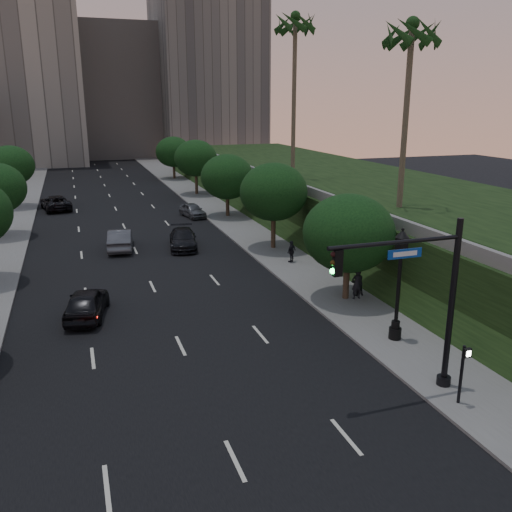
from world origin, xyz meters
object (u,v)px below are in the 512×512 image
object	(u,v)px
sedan_near_right	(183,239)
sedan_far_right	(193,210)
traffic_signal_mast	(428,306)
sedan_near_left	(87,303)
street_lamp	(398,290)
pedestrian_a	(357,284)
sedan_far_left	(56,203)
pedestrian_b	(357,282)
pedestrian_c	(292,251)
sedan_mid_left	(120,239)

from	to	relation	value
sedan_near_right	sedan_far_right	distance (m)	11.91
traffic_signal_mast	sedan_near_left	world-z (taller)	traffic_signal_mast
street_lamp	pedestrian_a	world-z (taller)	street_lamp
sedan_far_left	pedestrian_b	xyz separation A→B (m)	(17.19, -34.24, 0.17)
sedan_far_right	pedestrian_b	world-z (taller)	pedestrian_b
street_lamp	pedestrian_c	size ratio (longest dim) A/B	3.60
sedan_mid_left	pedestrian_c	distance (m)	13.68
pedestrian_a	pedestrian_c	bearing A→B (deg)	-83.75
sedan_near_left	pedestrian_b	world-z (taller)	pedestrian_b
pedestrian_a	pedestrian_b	bearing A→B (deg)	-121.74
street_lamp	sedan_far_right	world-z (taller)	street_lamp
pedestrian_c	sedan_near_right	bearing A→B (deg)	-80.48
sedan_far_left	pedestrian_a	size ratio (longest dim) A/B	3.15
sedan_far_right	pedestrian_b	distance (m)	26.22
sedan_far_left	traffic_signal_mast	bearing A→B (deg)	98.03
traffic_signal_mast	sedan_far_right	xyz separation A→B (m)	(-1.26, 36.31, -2.98)
pedestrian_a	pedestrian_b	size ratio (longest dim) A/B	1.11
traffic_signal_mast	sedan_near_left	size ratio (longest dim) A/B	1.49
pedestrian_b	sedan_near_left	bearing A→B (deg)	-9.70
pedestrian_a	street_lamp	bearing A→B (deg)	81.58
sedan_near_left	traffic_signal_mast	bearing A→B (deg)	146.33
sedan_far_left	sedan_near_right	distance (m)	22.07
pedestrian_b	sedan_far_left	bearing A→B (deg)	-65.52
sedan_far_right	street_lamp	bearing A→B (deg)	-95.10
pedestrian_a	pedestrian_c	distance (m)	8.14
sedan_mid_left	pedestrian_c	bearing A→B (deg)	151.86
street_lamp	pedestrian_a	size ratio (longest dim) A/B	3.14
sedan_mid_left	pedestrian_b	world-z (taller)	pedestrian_b
traffic_signal_mast	pedestrian_c	distance (m)	18.34
sedan_near_right	pedestrian_c	distance (m)	9.37
sedan_near_right	pedestrian_c	world-z (taller)	pedestrian_c
sedan_near_left	pedestrian_c	size ratio (longest dim) A/B	3.02
traffic_signal_mast	sedan_near_right	distance (m)	25.44
sedan_near_right	pedestrian_a	xyz separation A→B (m)	(7.14, -14.93, 0.31)
sedan_near_left	pedestrian_a	world-z (taller)	pedestrian_a
pedestrian_a	sedan_mid_left	bearing A→B (deg)	-52.38
traffic_signal_mast	pedestrian_b	xyz separation A→B (m)	(2.93, 10.43, -2.72)
sedan_far_left	sedan_far_right	world-z (taller)	sedan_far_left
sedan_near_right	pedestrian_c	bearing A→B (deg)	-37.60
traffic_signal_mast	sedan_near_left	distance (m)	17.68
sedan_near_right	pedestrian_c	xyz separation A→B (m)	(6.42, -6.82, 0.19)
sedan_near_left	sedan_near_right	size ratio (longest dim) A/B	0.93
sedan_mid_left	sedan_far_left	world-z (taller)	sedan_mid_left
sedan_near_left	pedestrian_a	size ratio (longest dim) A/B	2.63
sedan_mid_left	sedan_far_right	bearing A→B (deg)	-120.35
traffic_signal_mast	pedestrian_b	world-z (taller)	traffic_signal_mast
street_lamp	pedestrian_c	distance (m)	13.69
sedan_far_right	pedestrian_a	bearing A→B (deg)	-92.04
traffic_signal_mast	sedan_far_right	distance (m)	36.45
street_lamp	sedan_near_right	size ratio (longest dim) A/B	1.11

